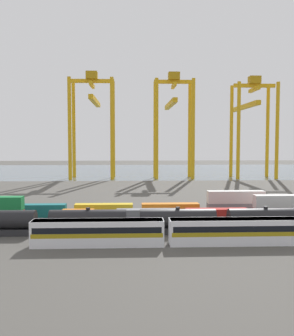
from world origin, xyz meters
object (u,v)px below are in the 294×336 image
at_px(freight_tank_row, 178,221).
at_px(gantry_crane_west, 93,113).
at_px(gantry_crane_central, 173,114).
at_px(passenger_train, 234,230).
at_px(gantry_crane_east, 251,116).

distance_m(freight_tank_row, gantry_crane_west, 110.15).
bearing_deg(gantry_crane_central, freight_tank_row, -95.84).
distance_m(passenger_train, freight_tank_row, 10.58).
relative_size(gantry_crane_west, gantry_crane_central, 1.00).
height_order(gantry_crane_west, gantry_crane_central, gantry_crane_west).
height_order(freight_tank_row, gantry_crane_west, gantry_crane_west).
xyz_separation_m(freight_tank_row, gantry_crane_east, (45.72, 104.61, 25.04)).
height_order(passenger_train, gantry_crane_west, gantry_crane_west).
bearing_deg(gantry_crane_central, gantry_crane_east, 0.59).
relative_size(passenger_train, gantry_crane_central, 1.34).
bearing_deg(gantry_crane_west, freight_tank_row, -76.82).
height_order(freight_tank_row, gantry_crane_central, gantry_crane_central).
xyz_separation_m(gantry_crane_west, gantry_crane_central, (35.06, 0.05, -0.46)).
bearing_deg(gantry_crane_central, passenger_train, -91.54).
xyz_separation_m(gantry_crane_west, gantry_crane_east, (70.13, 0.41, -1.04)).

